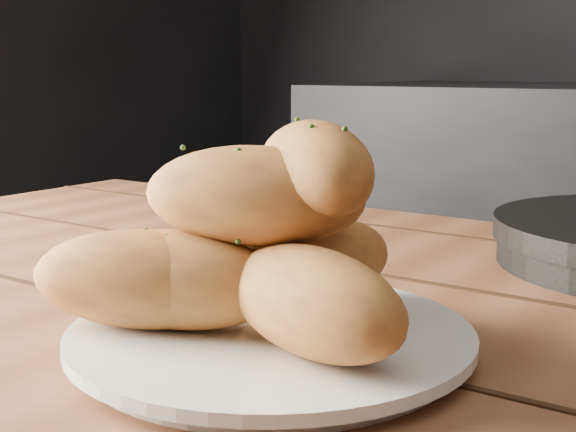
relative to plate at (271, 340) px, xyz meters
The scene contains 2 objects.
plate is the anchor object (origin of this frame).
bread_rolls 0.06m from the plate, 157.96° to the right, with size 0.28×0.24×0.14m.
Camera 1 is at (-0.46, 0.04, 0.94)m, focal length 50.00 mm.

